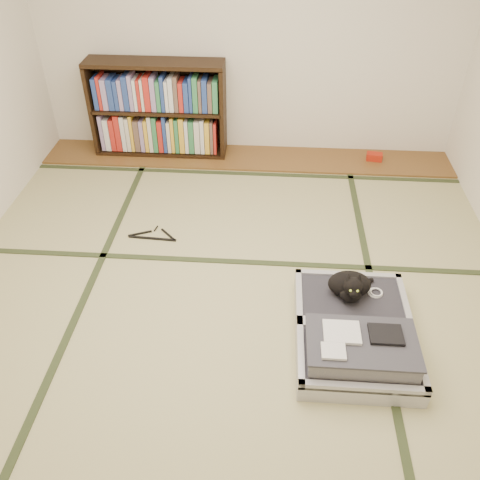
{
  "coord_description": "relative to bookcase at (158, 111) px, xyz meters",
  "views": [
    {
      "loc": [
        0.25,
        -2.5,
        2.47
      ],
      "look_at": [
        0.05,
        0.35,
        0.25
      ],
      "focal_mm": 38.0,
      "sensor_mm": 36.0,
      "label": 1
    }
  ],
  "objects": [
    {
      "name": "room_shell",
      "position": [
        0.86,
        -2.07,
        1.01
      ],
      "size": [
        4.5,
        4.5,
        4.5
      ],
      "color": "white",
      "rests_on": "ground"
    },
    {
      "name": "suitcase",
      "position": [
        1.67,
        -2.42,
        -0.35
      ],
      "size": [
        0.72,
        0.96,
        0.28
      ],
      "color": "#B0B0B5",
      "rests_on": "floor"
    },
    {
      "name": "bookcase",
      "position": [
        0.0,
        0.0,
        0.0
      ],
      "size": [
        1.29,
        0.3,
        0.92
      ],
      "color": "black",
      "rests_on": "wood_strip"
    },
    {
      "name": "cable_coil",
      "position": [
        1.83,
        -2.09,
        -0.3
      ],
      "size": [
        0.1,
        0.1,
        0.02
      ],
      "color": "white",
      "rests_on": "suitcase"
    },
    {
      "name": "hanger",
      "position": [
        0.2,
        -1.41,
        -0.44
      ],
      "size": [
        0.4,
        0.19,
        0.01
      ],
      "color": "black",
      "rests_on": "floor"
    },
    {
      "name": "wood_strip",
      "position": [
        0.86,
        -0.07,
        -0.44
      ],
      "size": [
        4.0,
        0.5,
        0.02
      ],
      "primitive_type": "cube",
      "color": "brown",
      "rests_on": "ground"
    },
    {
      "name": "tatami_borders",
      "position": [
        0.86,
        -1.58,
        -0.45
      ],
      "size": [
        4.0,
        4.5,
        0.01
      ],
      "color": "#2D381E",
      "rests_on": "ground"
    },
    {
      "name": "floor",
      "position": [
        0.86,
        -2.07,
        -0.45
      ],
      "size": [
        4.5,
        4.5,
        0.0
      ],
      "primitive_type": "plane",
      "color": "tan",
      "rests_on": "ground"
    },
    {
      "name": "red_item",
      "position": [
        2.12,
        -0.04,
        -0.4
      ],
      "size": [
        0.16,
        0.11,
        0.07
      ],
      "primitive_type": "cube",
      "rotation": [
        0.0,
        0.0,
        -0.13
      ],
      "color": "#A81E0D",
      "rests_on": "wood_strip"
    },
    {
      "name": "cat",
      "position": [
        1.65,
        -2.13,
        -0.22
      ],
      "size": [
        0.32,
        0.32,
        0.26
      ],
      "color": "black",
      "rests_on": "suitcase"
    }
  ]
}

